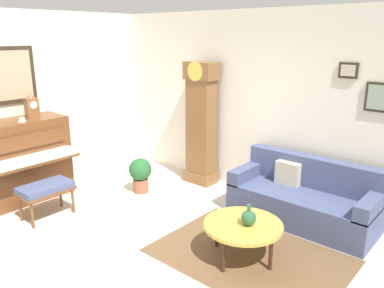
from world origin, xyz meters
TOP-DOWN VIEW (x-y plane):
  - ground_plane at (0.00, 0.00)m, footprint 6.40×6.00m
  - wall_left at (-2.60, -0.01)m, footprint 0.13×4.90m
  - wall_back at (0.01, 2.40)m, footprint 5.30×0.13m
  - area_rug at (1.23, 0.69)m, footprint 2.10×1.50m
  - piano at (-2.23, -0.24)m, footprint 0.87×1.44m
  - piano_bench at (-1.42, -0.29)m, footprint 0.42×0.70m
  - grandfather_clock at (-0.66, 2.11)m, footprint 0.52×0.34m
  - couch at (1.29, 1.92)m, footprint 1.90×0.80m
  - coffee_table at (1.18, 0.61)m, footprint 0.88×0.88m
  - mantel_clock at (-2.23, 0.05)m, footprint 0.13×0.18m
  - teacup at (-2.10, -0.18)m, footprint 0.12×0.12m
  - green_jug at (1.24, 0.62)m, footprint 0.17×0.17m
  - potted_plant at (-1.10, 1.14)m, footprint 0.36×0.36m

SIDE VIEW (x-z plane):
  - ground_plane at x=0.00m, z-range -0.10..0.00m
  - area_rug at x=1.23m, z-range 0.00..0.01m
  - couch at x=1.29m, z-range -0.11..0.73m
  - potted_plant at x=-1.10m, z-range 0.04..0.60m
  - coffee_table at x=1.18m, z-range 0.18..0.61m
  - piano_bench at x=-1.42m, z-range 0.17..0.65m
  - green_jug at x=1.24m, z-range 0.39..0.63m
  - piano at x=-2.23m, z-range 0.01..1.24m
  - grandfather_clock at x=-0.66m, z-range -0.05..1.98m
  - teacup at x=-2.10m, z-range 1.23..1.29m
  - wall_back at x=0.01m, z-range 0.00..2.80m
  - mantel_clock at x=-2.23m, z-range 1.21..1.59m
  - wall_left at x=-2.60m, z-range 0.01..2.81m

